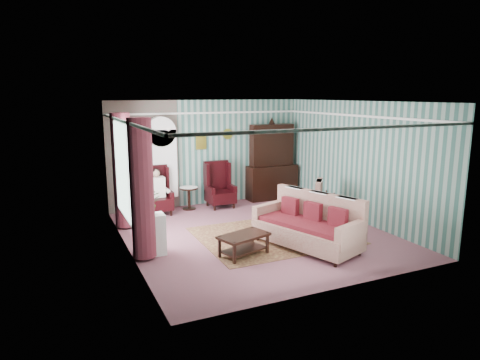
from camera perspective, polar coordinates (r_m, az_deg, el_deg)
name	(u,v)px	position (r m, az deg, el deg)	size (l,w,h in m)	color
floor	(255,234)	(9.61, 2.02, -7.16)	(6.00, 6.00, 0.00)	#834C59
room_shell	(226,145)	(9.07, -1.89, 4.74)	(5.53, 6.02, 2.91)	#39685D
bookcase	(162,169)	(11.49, -10.37, 1.50)	(0.80, 0.28, 2.24)	silver
dresser_hutch	(272,159)	(12.54, 4.32, 2.76)	(1.50, 0.56, 2.36)	black
wingback_left	(157,191)	(11.15, -11.03, -1.41)	(0.76, 0.80, 1.25)	black
wingback_right	(220,185)	(11.67, -2.65, -0.65)	(0.76, 0.80, 1.25)	black
seated_woman	(157,192)	(11.16, -11.02, -1.59)	(0.44, 0.40, 1.18)	silver
round_side_table	(189,198)	(11.60, -6.82, -2.44)	(0.50, 0.50, 0.60)	black
nest_table	(324,202)	(11.51, 11.10, -2.84)	(0.45, 0.38, 0.54)	black
plant_stand	(150,235)	(8.45, -11.87, -7.17)	(0.55, 0.35, 0.80)	white
rug	(273,236)	(9.49, 4.47, -7.40)	(3.20, 2.60, 0.01)	#431816
sofa	(307,223)	(8.71, 8.88, -5.64)	(2.20, 0.91, 1.05)	beige
floral_armchair	(306,200)	(10.62, 8.73, -2.70)	(0.84, 0.86, 0.99)	beige
coffee_table	(244,245)	(8.30, 0.50, -8.67)	(0.96, 0.54, 0.42)	black
potted_plant_a	(149,204)	(8.23, -12.03, -3.09)	(0.42, 0.37, 0.47)	#1C5119
potted_plant_b	(148,201)	(8.40, -12.15, -2.71)	(0.27, 0.22, 0.49)	#1E5219
potted_plant_c	(143,205)	(8.31, -12.78, -3.31)	(0.21, 0.21, 0.38)	#205019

